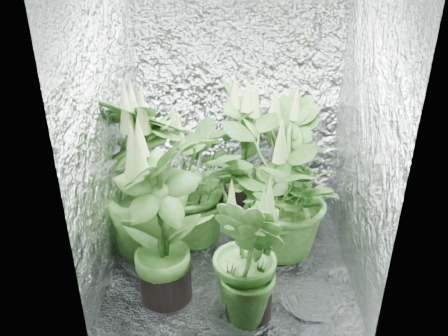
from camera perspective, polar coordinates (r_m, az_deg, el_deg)
ground at (r=3.24m, az=1.15°, el=-11.32°), size 1.60×1.60×0.00m
walls at (r=2.75m, az=1.34°, el=5.47°), size 1.62×1.62×2.00m
plant_a at (r=3.14m, az=-4.53°, el=-1.55°), size 1.12×1.12×1.07m
plant_b at (r=3.51m, az=2.60°, el=2.11°), size 0.71×0.71×1.18m
plant_c at (r=3.39m, az=7.80°, el=0.45°), size 0.65×0.65×1.12m
plant_d at (r=3.02m, az=-10.44°, el=-1.43°), size 0.82×0.82×1.27m
plant_e at (r=2.99m, az=7.61°, el=-3.73°), size 1.09×1.09×1.03m
plant_f at (r=2.60m, az=-8.13°, el=-7.05°), size 0.80×0.80×1.21m
plant_g at (r=2.51m, az=3.34°, el=-11.89°), size 0.65×0.65×0.95m
circulation_fan at (r=3.65m, az=10.61°, el=-3.88°), size 0.21×0.34×0.40m
plant_label at (r=2.57m, az=4.65°, el=-14.55°), size 0.05×0.04×0.07m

